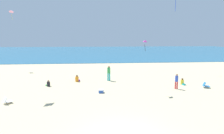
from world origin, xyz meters
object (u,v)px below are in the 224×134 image
Objects in this scene: kite_magenta at (145,41)px; cooler_box at (101,91)px; beach_chair_near_camera at (7,101)px; person_0 at (182,82)px; person_4 at (48,84)px; beach_chair_far_left at (206,85)px; person_3 at (177,80)px; kite_pink at (12,11)px; person_1 at (77,79)px; person_2 at (109,72)px.

cooler_box is at bearing 179.18° from kite_magenta.
kite_magenta is at bearing -29.70° from beach_chair_near_camera.
person_0 is 13.87m from person_4.
beach_chair_far_left is 1.46× the size of cooler_box.
kite_magenta is at bearing -52.54° from person_3.
person_3 is 25.32m from kite_pink.
cooler_box is 20.80m from kite_pink.
person_2 is (3.56, 0.12, 0.72)m from person_1.
cooler_box is 7.31m from person_3.
person_2 is 2.64× the size of person_4.
beach_chair_near_camera is 1.23× the size of person_4.
cooler_box is at bearing -124.77° from person_1.
kite_magenta is 22.21m from kite_pink.
person_2 is at bearing -34.00° from kite_pink.
kite_pink is (-20.02, 13.38, 7.83)m from person_3.
kite_magenta reaches higher than person_3.
beach_chair_far_left is 3.14m from person_3.
person_4 is 0.48× the size of kite_pink.
person_1 is (-11.13, 2.38, 0.03)m from person_0.
person_1 is at bearing 179.69° from beach_chair_far_left.
person_2 is (1.03, 4.71, 0.86)m from cooler_box.
cooler_box is at bearing -161.61° from person_4.
person_1 is 16.25m from kite_pink.
person_3 is (9.78, -3.95, 0.56)m from person_1.
person_0 is at bearing 88.54° from person_2.
person_4 is (-12.51, 2.10, -0.61)m from person_3.
person_0 is 25.82m from kite_pink.
person_2 is at bearing -116.71° from person_4.
beach_chair_near_camera is 14.69m from person_3.
beach_chair_far_left is 1.07× the size of person_0.
person_0 is 6.77m from kite_magenta.
beach_chair_far_left is 17.73m from beach_chair_near_camera.
person_2 is (-9.29, 3.90, 0.76)m from beach_chair_far_left.
beach_chair_far_left is 0.73× the size of kite_magenta.
kite_magenta is (11.06, 2.17, 4.36)m from beach_chair_near_camera.
beach_chair_far_left is at bearing -141.15° from person_4.
beach_chair_near_camera is at bearing 115.14° from person_4.
kite_magenta is (-3.33, -0.70, 3.74)m from person_3.
person_3 is 12.70m from person_4.
kite_magenta is at bearing -99.43° from person_1.
beach_chair_near_camera is at bearing -32.87° from person_2.
beach_chair_far_left is 0.42× the size of person_2.
person_0 is 0.50× the size of kite_pink.
person_1 reaches higher than person_4.
cooler_box is 0.73× the size of person_0.
kite_pink is at bearing 132.33° from cooler_box.
person_2 reaches higher than person_1.
person_4 is (-6.29, -1.97, -0.76)m from person_2.
kite_magenta reaches higher than person_4.
kite_pink reaches higher than cooler_box.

